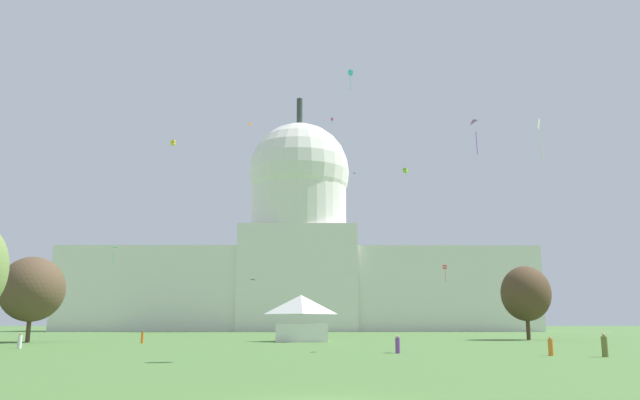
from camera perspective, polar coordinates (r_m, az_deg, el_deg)
name	(u,v)px	position (r m, az deg, el deg)	size (l,w,h in m)	color
capitol_building	(299,258)	(185.24, -1.97, -5.29)	(134.96, 30.37, 70.92)	silver
event_tent	(301,317)	(86.72, -1.76, -10.68)	(7.67, 7.16, 6.27)	white
tree_east_near	(526,294)	(99.62, 18.34, -8.13)	(11.11, 11.36, 10.93)	#4C3823
tree_west_near	(32,289)	(91.35, -24.87, -7.41)	(11.81, 12.42, 11.15)	brown
person_olive_deep_crowd	(605,346)	(53.30, 24.61, -12.07)	(0.60, 0.60, 1.79)	olive
person_orange_near_tree_west	(142,338)	(82.23, -15.95, -12.02)	(0.47, 0.47, 1.54)	orange
person_purple_lawn_far_left	(398,345)	(54.65, 7.12, -13.04)	(0.44, 0.44, 1.53)	#703D93
person_orange_mid_center	(551,347)	(53.66, 20.36, -12.49)	(0.54, 0.54, 1.52)	orange
person_white_edge_east	(20,341)	(70.85, -25.79, -11.59)	(0.58, 0.58, 1.53)	silver
kite_cyan_high	(351,73)	(115.29, 2.81, 11.55)	(0.97, 0.92, 3.97)	#33BCDB
kite_black_low	(255,281)	(117.23, -5.95, -7.39)	(1.10, 1.81, 0.15)	black
kite_magenta_high	(332,120)	(165.89, 1.11, 7.30)	(0.72, 0.40, 2.91)	#D1339E
kite_red_low	(445,267)	(155.59, 11.35, -6.06)	(0.96, 0.97, 4.18)	red
kite_violet_mid	(478,125)	(64.28, 14.27, 6.65)	(0.76, 1.46, 3.39)	purple
kite_white_mid	(539,128)	(65.07, 19.43, 6.21)	(0.63, 0.93, 4.36)	white
kite_lime_high	(405,170)	(154.12, 7.82, 2.70)	(1.28, 1.31, 2.72)	#8CD133
kite_orange_high	(250,124)	(144.05, -6.45, 6.91)	(0.49, 0.52, 0.90)	orange
kite_green_low	(112,250)	(126.15, -18.51, -4.37)	(1.42, 1.34, 2.64)	green
kite_blue_high	(353,175)	(164.23, 3.03, 2.28)	(1.14, 1.41, 0.31)	blue
kite_yellow_high	(173,143)	(154.24, -13.32, 5.12)	(1.13, 1.05, 1.36)	yellow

